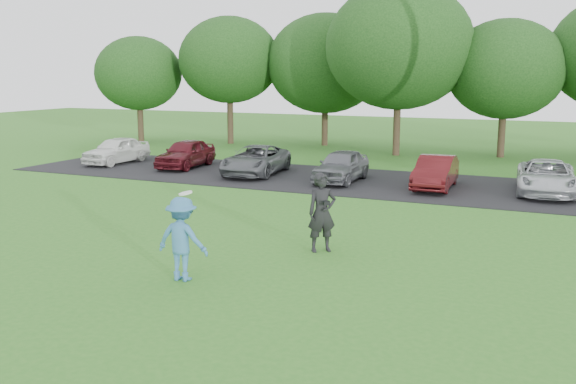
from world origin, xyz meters
TOP-DOWN VIEW (x-y plane):
  - ground at (0.00, 0.00)m, footprint 100.00×100.00m
  - parking_lot at (0.00, 13.00)m, footprint 32.00×6.50m
  - frisbee_player at (-0.79, 0.00)m, footprint 1.14×0.74m
  - camera_bystander at (1.03, 3.16)m, footprint 0.82×0.79m
  - parked_cars at (-0.16, 13.02)m, footprint 28.08×4.62m
  - tree_row at (1.51, 22.76)m, footprint 42.39×9.85m

SIDE VIEW (x-z plane):
  - ground at x=0.00m, z-range 0.00..0.00m
  - parking_lot at x=0.00m, z-range 0.00..0.03m
  - parked_cars at x=-0.16m, z-range 0.00..1.25m
  - frisbee_player at x=-0.79m, z-range -0.10..1.83m
  - camera_bystander at x=1.03m, z-range 0.00..1.89m
  - tree_row at x=1.51m, z-range 0.59..9.23m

